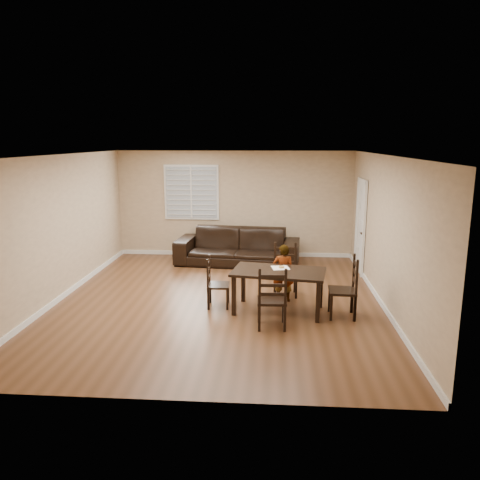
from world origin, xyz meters
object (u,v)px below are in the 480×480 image
at_px(chair_right, 350,290).
at_px(child, 283,273).
at_px(donut, 281,267).
at_px(chair_near, 285,271).
at_px(chair_far, 272,302).
at_px(dining_table, 279,275).
at_px(sofa, 238,247).
at_px(chair_left, 212,284).

relative_size(chair_right, child, 0.98).
height_order(child, donut, child).
bearing_deg(chair_near, chair_far, -99.50).
relative_size(dining_table, chair_right, 1.61).
relative_size(chair_near, donut, 9.61).
distance_m(dining_table, sofa, 3.32).
xyz_separation_m(dining_table, chair_far, (-0.11, -0.84, -0.19)).
distance_m(chair_near, chair_right, 1.59).
relative_size(chair_left, sofa, 0.31).
bearing_deg(chair_right, child, -121.47).
bearing_deg(chair_near, dining_table, -99.69).
distance_m(chair_near, sofa, 2.43).
bearing_deg(child, dining_table, 84.90).
bearing_deg(sofa, donut, -65.94).
bearing_deg(donut, chair_far, -98.78).
xyz_separation_m(dining_table, child, (0.09, 0.57, -0.11)).
distance_m(child, sofa, 2.81).
xyz_separation_m(chair_near, donut, (-0.09, -0.83, 0.31)).
relative_size(chair_far, chair_left, 1.11).
height_order(chair_left, sofa, chair_left).
bearing_deg(chair_far, donut, -101.52).
bearing_deg(sofa, chair_left, -88.90).
bearing_deg(donut, chair_left, -179.73).
bearing_deg(chair_right, chair_near, -135.57).
bearing_deg(chair_right, dining_table, -96.08).
bearing_deg(sofa, child, -62.52).
bearing_deg(child, chair_far, 85.93).
height_order(chair_left, chair_right, chair_right).
xyz_separation_m(child, sofa, (-1.05, 2.60, -0.11)).
height_order(dining_table, chair_far, chair_far).
distance_m(chair_near, chair_far, 1.86).
relative_size(chair_near, chair_left, 1.09).
bearing_deg(donut, dining_table, -105.45).
height_order(chair_near, chair_far, chair_far).
bearing_deg(donut, chair_right, -16.86).
relative_size(dining_table, chair_left, 1.85).
bearing_deg(chair_near, donut, -98.04).
xyz_separation_m(dining_table, donut, (0.05, 0.17, 0.11)).
relative_size(chair_right, sofa, 0.36).
bearing_deg(dining_table, donut, 83.66).
height_order(dining_table, chair_left, chair_left).
distance_m(chair_far, chair_right, 1.47).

